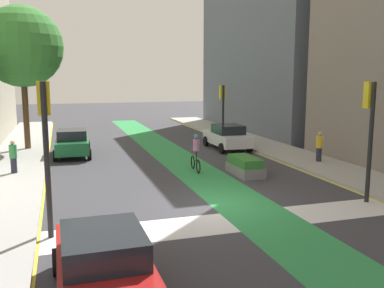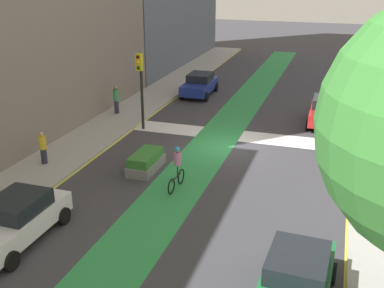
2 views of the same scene
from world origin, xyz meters
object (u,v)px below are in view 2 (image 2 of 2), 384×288
object	(u,v)px
car_blue_right_near	(200,84)
traffic_signal_near_left	(350,91)
car_red_left_near	(326,111)
traffic_signal_near_right	(140,77)
car_green_left_far	(296,281)
cyclist_in_lane	(177,167)
pedestrian_sidewalk_right_a	(116,99)
pedestrian_sidewalk_right_b	(43,147)
median_planter	(146,162)
car_white_right_far	(16,219)

from	to	relation	value
car_blue_right_near	traffic_signal_near_left	bearing A→B (deg)	141.29
car_red_left_near	traffic_signal_near_left	bearing A→B (deg)	105.00
traffic_signal_near_right	car_green_left_far	distance (m)	16.27
cyclist_in_lane	pedestrian_sidewalk_right_a	xyz separation A→B (m)	(7.12, -8.58, 0.08)
car_blue_right_near	pedestrian_sidewalk_right_b	bearing A→B (deg)	78.04
cyclist_in_lane	traffic_signal_near_right	bearing A→B (deg)	-55.71
median_planter	pedestrian_sidewalk_right_b	bearing A→B (deg)	12.79
car_white_right_far	cyclist_in_lane	bearing A→B (deg)	-124.90
traffic_signal_near_right	pedestrian_sidewalk_right_b	xyz separation A→B (m)	(2.24, 6.33, -2.14)
median_planter	cyclist_in_lane	bearing A→B (deg)	146.60
car_red_left_near	pedestrian_sidewalk_right_a	xyz separation A→B (m)	(12.62, 2.34, 0.25)
car_green_left_far	car_white_right_far	bearing A→B (deg)	-2.74
car_red_left_near	car_blue_right_near	distance (m)	9.98
traffic_signal_near_right	car_red_left_near	size ratio (longest dim) A/B	1.04
pedestrian_sidewalk_right_a	median_planter	distance (m)	8.90
traffic_signal_near_right	car_blue_right_near	bearing A→B (deg)	-95.97
car_white_right_far	median_planter	world-z (taller)	car_white_right_far
car_green_left_far	median_planter	size ratio (longest dim) A/B	1.85
car_blue_right_near	pedestrian_sidewalk_right_a	size ratio (longest dim) A/B	2.41
traffic_signal_near_right	car_white_right_far	distance (m)	12.33
car_red_left_near	median_planter	size ratio (longest dim) A/B	1.82
traffic_signal_near_right	median_planter	xyz separation A→B (m)	(-2.48, 5.26, -2.68)
car_red_left_near	pedestrian_sidewalk_right_a	distance (m)	12.84
pedestrian_sidewalk_right_b	median_planter	size ratio (longest dim) A/B	0.68
traffic_signal_near_right	car_green_left_far	world-z (taller)	traffic_signal_near_right
pedestrian_sidewalk_right_b	car_red_left_near	bearing A→B (deg)	-138.92
cyclist_in_lane	car_red_left_near	bearing A→B (deg)	-116.77
car_green_left_far	car_blue_right_near	xyz separation A→B (m)	(9.22, -20.94, 0.00)
car_green_left_far	pedestrian_sidewalk_right_a	xyz separation A→B (m)	(12.72, -14.55, 0.25)
car_blue_right_near	median_planter	distance (m)	13.75
car_white_right_far	car_red_left_near	bearing A→B (deg)	-119.66
traffic_signal_near_right	cyclist_in_lane	distance (m)	8.24
car_green_left_far	traffic_signal_near_left	bearing A→B (deg)	-94.56
traffic_signal_near_left	car_white_right_far	distance (m)	16.31
car_blue_right_near	pedestrian_sidewalk_right_b	size ratio (longest dim) A/B	2.70
cyclist_in_lane	car_green_left_far	bearing A→B (deg)	133.18
car_red_left_near	car_blue_right_near	world-z (taller)	same
traffic_signal_near_right	pedestrian_sidewalk_right_b	size ratio (longest dim) A/B	2.81
traffic_signal_near_left	cyclist_in_lane	size ratio (longest dim) A/B	2.41
traffic_signal_near_left	median_planter	xyz separation A→B (m)	(8.63, 5.45, -2.73)
traffic_signal_near_left	car_red_left_near	distance (m)	4.88
cyclist_in_lane	median_planter	size ratio (longest dim) A/B	0.80
car_green_left_far	cyclist_in_lane	xyz separation A→B (m)	(5.60, -5.97, 0.17)
cyclist_in_lane	pedestrian_sidewalk_right_a	world-z (taller)	pedestrian_sidewalk_right_a
car_green_left_far	median_planter	world-z (taller)	car_green_left_far
car_green_left_far	traffic_signal_near_right	bearing A→B (deg)	-51.20
car_red_left_near	median_planter	world-z (taller)	car_red_left_near
car_red_left_near	pedestrian_sidewalk_right_b	xyz separation A→B (m)	(12.24, 10.67, 0.14)
car_green_left_far	car_red_left_near	world-z (taller)	same
traffic_signal_near_left	pedestrian_sidewalk_right_b	bearing A→B (deg)	26.03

